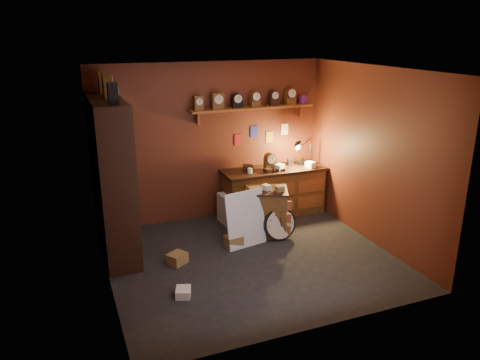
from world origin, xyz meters
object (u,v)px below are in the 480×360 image
(shelving_unit, at_px, (110,172))
(big_round_clock, at_px, (280,224))
(low_cabinet, at_px, (266,210))
(workbench, at_px, (273,189))

(shelving_unit, height_order, big_round_clock, shelving_unit)
(low_cabinet, bearing_deg, workbench, 79.69)
(low_cabinet, relative_size, big_round_clock, 1.58)
(shelving_unit, height_order, low_cabinet, shelving_unit)
(big_round_clock, bearing_deg, workbench, 69.89)
(workbench, xyz_separation_m, big_round_clock, (-0.38, -1.03, -0.21))
(workbench, bearing_deg, big_round_clock, -110.11)
(workbench, height_order, big_round_clock, workbench)
(shelving_unit, bearing_deg, big_round_clock, -12.21)
(shelving_unit, height_order, workbench, shelving_unit)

